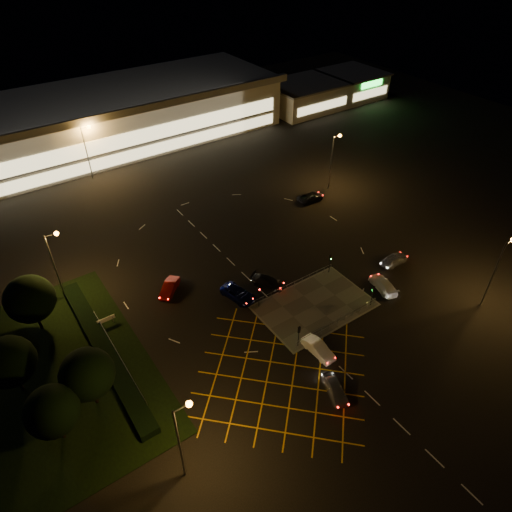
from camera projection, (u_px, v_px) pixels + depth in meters
ground at (293, 303)px, 59.25m from camera, size 180.00×180.00×0.00m
pedestrian_island at (315, 306)px, 58.82m from camera, size 14.00×9.00×0.12m
grass_verge at (61, 372)px, 50.57m from camera, size 18.00×30.00×0.08m
hedge at (104, 350)px, 52.53m from camera, size 2.00×26.00×1.00m
supermarket at (112, 117)px, 96.14m from camera, size 72.00×26.50×10.50m
retail_unit_a at (304, 96)px, 112.87m from camera, size 18.80×14.80×6.35m
retail_unit_b at (351, 84)px, 120.03m from camera, size 14.80×14.80×6.35m
streetlight_sw at (182, 432)px, 37.77m from camera, size 1.78×0.56×10.03m
streetlight_se at (499, 264)px, 55.30m from camera, size 1.78×0.56×10.03m
streetlight_nw at (55, 257)px, 56.32m from camera, size 1.78×0.56×10.03m
streetlight_ne at (334, 154)px, 79.13m from camera, size 1.78×0.56×10.03m
streetlight_far_left at (88, 145)px, 82.04m from camera, size 1.78×0.56×10.03m
streetlight_far_right at (262, 99)px, 101.26m from camera, size 1.78×0.56×10.03m
signal_sw at (299, 332)px, 52.12m from camera, size 0.28×0.30×3.15m
signal_se at (373, 292)px, 57.50m from camera, size 0.28×0.30×3.15m
signal_nw at (259, 293)px, 57.29m from camera, size 0.28×0.30×3.15m
signal_ne at (330, 260)px, 62.67m from camera, size 0.28×0.30×3.15m
tree_a at (52, 411)px, 41.85m from camera, size 5.04×5.04×6.86m
tree_b at (9, 362)px, 45.94m from camera, size 5.40×5.40×7.35m
tree_c at (30, 299)px, 52.73m from camera, size 5.76×5.76×7.84m
tree_e at (87, 374)px, 44.74m from camera, size 5.40×5.40×7.35m
car_near_silver at (335, 389)px, 48.01m from camera, size 3.03×4.62×1.46m
car_queue_white at (318, 349)px, 52.34m from camera, size 1.73×4.50×1.46m
car_left_blue at (238, 294)px, 59.71m from camera, size 3.38×5.44×1.40m
car_far_dkgrey at (268, 281)px, 61.65m from camera, size 4.03×4.95×1.35m
car_right_silver at (394, 259)px, 65.30m from camera, size 4.55×1.93×1.54m
car_circ_red at (169, 288)px, 60.59m from camera, size 4.22×4.09×1.44m
car_east_grey at (311, 197)px, 79.24m from camera, size 4.93×2.48×1.34m
car_approach_white at (383, 285)px, 61.09m from camera, size 3.14×5.25×1.43m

